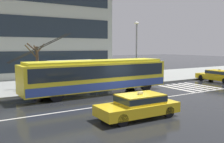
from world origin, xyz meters
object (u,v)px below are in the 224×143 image
object	(u,v)px
pedestrian_at_shelter	(34,71)
pedestrian_waiting_by_pole	(51,78)
street_lamp	(137,47)
taxi_oncoming_near	(139,105)
pedestrian_approaching_curb	(38,73)
pedestrian_walking_past	(84,74)
street_tree_bare	(37,64)
bus_shelter	(72,67)
taxi_cross_traffic	(218,75)
trolleybus	(98,75)

from	to	relation	value
pedestrian_at_shelter	pedestrian_waiting_by_pole	size ratio (longest dim) A/B	1.23
street_lamp	taxi_oncoming_near	bearing A→B (deg)	-126.53
pedestrian_approaching_curb	pedestrian_walking_past	world-z (taller)	pedestrian_approaching_curb
street_lamp	street_tree_bare	size ratio (longest dim) A/B	1.54
bus_shelter	street_tree_bare	distance (m)	3.16
bus_shelter	pedestrian_walking_past	size ratio (longest dim) A/B	2.45
taxi_cross_traffic	street_lamp	world-z (taller)	street_lamp
trolleybus	pedestrian_at_shelter	distance (m)	5.30
street_lamp	pedestrian_waiting_by_pole	bearing A→B (deg)	177.68
bus_shelter	pedestrian_at_shelter	size ratio (longest dim) A/B	2.11
trolleybus	taxi_cross_traffic	distance (m)	14.47
trolleybus	street_lamp	xyz separation A→B (m)	(5.93, 2.71, 2.31)
pedestrian_approaching_curb	taxi_oncoming_near	bearing A→B (deg)	-72.94
pedestrian_walking_past	street_lamp	distance (m)	6.07
trolleybus	street_tree_bare	distance (m)	5.99
taxi_oncoming_near	street_tree_bare	xyz separation A→B (m)	(-2.23, 11.88, 1.61)
taxi_cross_traffic	street_tree_bare	size ratio (longest dim) A/B	1.19
trolleybus	bus_shelter	bearing A→B (deg)	106.07
pedestrian_waiting_by_pole	street_lamp	distance (m)	9.27
taxi_oncoming_near	pedestrian_approaching_curb	bearing A→B (deg)	107.06
taxi_cross_traffic	bus_shelter	world-z (taller)	bus_shelter
street_lamp	pedestrian_at_shelter	bearing A→B (deg)	177.62
bus_shelter	pedestrian_waiting_by_pole	world-z (taller)	bus_shelter
taxi_cross_traffic	pedestrian_waiting_by_pole	distance (m)	17.78
street_lamp	street_tree_bare	distance (m)	9.90
pedestrian_approaching_curb	street_lamp	size ratio (longest dim) A/B	0.33
taxi_oncoming_near	street_lamp	world-z (taller)	street_lamp
bus_shelter	trolleybus	bearing A→B (deg)	-73.93
bus_shelter	street_tree_bare	xyz separation A→B (m)	(-2.75, 1.53, 0.32)
pedestrian_at_shelter	street_lamp	world-z (taller)	street_lamp
trolleybus	taxi_cross_traffic	xyz separation A→B (m)	(14.42, -0.83, -0.81)
taxi_oncoming_near	pedestrian_waiting_by_pole	distance (m)	10.40
trolleybus	bus_shelter	world-z (taller)	trolleybus
taxi_oncoming_near	street_lamp	size ratio (longest dim) A/B	0.73
taxi_cross_traffic	pedestrian_at_shelter	xyz separation A→B (m)	(-18.69, 3.96, 1.06)
pedestrian_waiting_by_pole	taxi_oncoming_near	bearing A→B (deg)	-81.67
pedestrian_walking_past	street_lamp	size ratio (longest dim) A/B	0.28
pedestrian_approaching_curb	bus_shelter	bearing A→B (deg)	18.13
taxi_oncoming_near	pedestrian_at_shelter	world-z (taller)	pedestrian_at_shelter
taxi_cross_traffic	pedestrian_waiting_by_pole	xyz separation A→B (m)	(-17.35, 3.90, 0.39)
pedestrian_at_shelter	street_tree_bare	world-z (taller)	street_tree_bare
pedestrian_at_shelter	street_tree_bare	xyz separation A→B (m)	(0.62, 1.54, 0.55)
taxi_oncoming_near	bus_shelter	bearing A→B (deg)	87.16
bus_shelter	street_lamp	distance (m)	7.09
street_lamp	pedestrian_walking_past	bearing A→B (deg)	165.80
pedestrian_walking_past	street_tree_bare	size ratio (longest dim) A/B	0.43
taxi_oncoming_near	pedestrian_approaching_curb	size ratio (longest dim) A/B	2.20
taxi_cross_traffic	street_lamp	bearing A→B (deg)	157.39
bus_shelter	pedestrian_approaching_curb	xyz separation A→B (m)	(-3.35, -1.10, -0.22)
bus_shelter	street_lamp	bearing A→B (deg)	-3.58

